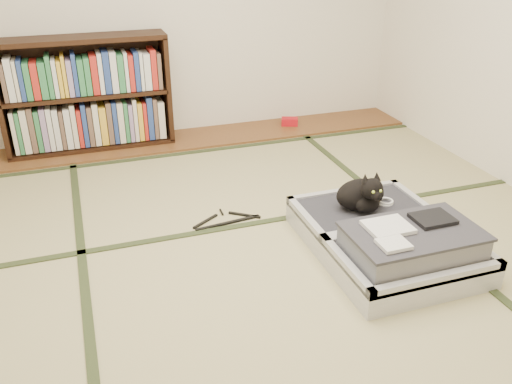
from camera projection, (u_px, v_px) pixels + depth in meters
name	position (u px, v px, depth m)	size (l,w,h in m)	color
floor	(268.00, 258.00, 3.08)	(4.50, 4.50, 0.00)	tan
wood_strip	(190.00, 139.00, 4.77)	(4.00, 0.50, 0.02)	brown
red_item	(290.00, 122.00, 5.05)	(0.15, 0.09, 0.07)	#B80E18
tatami_borders	(241.00, 218.00, 3.50)	(4.00, 4.50, 0.01)	#2D381E
bookcase	(87.00, 96.00, 4.40)	(1.34, 0.31, 0.92)	black
suitcase	(389.00, 239.00, 3.06)	(0.79, 1.05, 0.31)	#BBBCC1
cat	(363.00, 195.00, 3.23)	(0.35, 0.35, 0.28)	black
cable_coil	(385.00, 202.00, 3.35)	(0.11, 0.11, 0.03)	white
hanger	(226.00, 220.00, 3.46)	(0.45, 0.23, 0.01)	black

